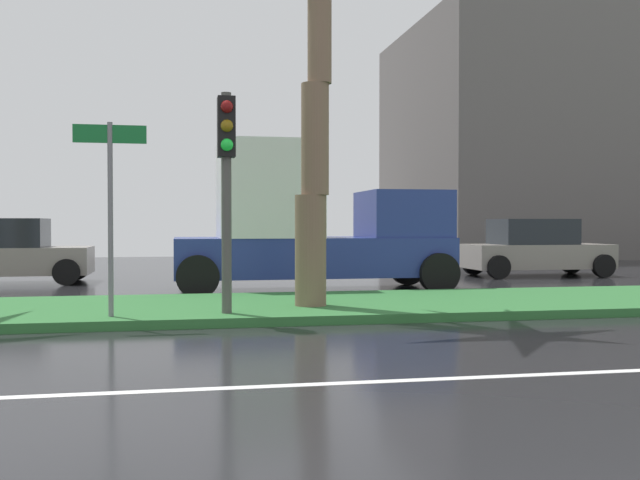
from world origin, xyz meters
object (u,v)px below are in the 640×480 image
traffic_signal_median_right (226,161)px  car_in_traffic_second (4,252)px  box_truck_lead (310,225)px  car_in_traffic_third (535,249)px  street_name_sign (110,192)px

traffic_signal_median_right → car_in_traffic_second: (-5.31, 8.61, -1.76)m
box_truck_lead → traffic_signal_median_right: bearing=-113.9°
car_in_traffic_second → traffic_signal_median_right: bearing=-58.4°
car_in_traffic_second → box_truck_lead: (7.55, -3.54, 0.72)m
traffic_signal_median_right → box_truck_lead: bearing=66.1°
car_in_traffic_third → box_truck_lead: bearing=-155.6°
traffic_signal_median_right → car_in_traffic_third: (9.77, 8.48, -1.76)m
traffic_signal_median_right → car_in_traffic_second: bearing=121.6°
traffic_signal_median_right → street_name_sign: bearing=-177.8°
traffic_signal_median_right → box_truck_lead: (2.25, 5.07, -1.04)m
traffic_signal_median_right → car_in_traffic_third: bearing=41.0°
street_name_sign → car_in_traffic_third: street_name_sign is taller
traffic_signal_median_right → street_name_sign: traffic_signal_median_right is taller
box_truck_lead → car_in_traffic_third: size_ratio=1.49×
traffic_signal_median_right → car_in_traffic_second: traffic_signal_median_right is taller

